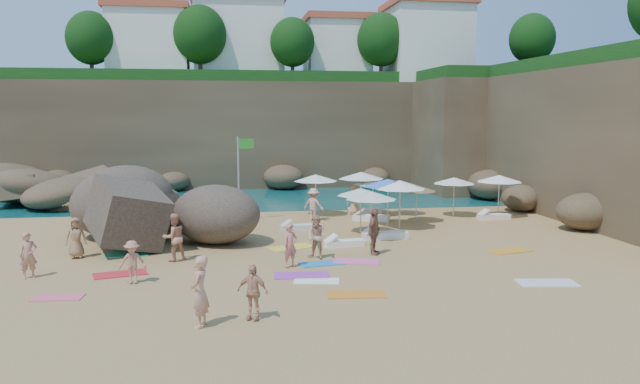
{
  "coord_description": "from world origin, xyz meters",
  "views": [
    {
      "loc": [
        -2.48,
        -25.51,
        5.68
      ],
      "look_at": [
        2.0,
        3.0,
        2.0
      ],
      "focal_mm": 35.0,
      "sensor_mm": 36.0,
      "label": 1
    }
  ],
  "objects": [
    {
      "name": "cliff_back",
      "position": [
        2.0,
        25.0,
        4.0
      ],
      "size": [
        44.0,
        8.0,
        8.0
      ],
      "primitive_type": "cube",
      "color": "brown",
      "rests_on": "ground"
    },
    {
      "name": "towel_13",
      "position": [
        8.18,
        -6.62,
        0.02
      ],
      "size": [
        2.07,
        1.25,
        0.03
      ],
      "primitive_type": "cube",
      "rotation": [
        0.0,
        0.0,
        -0.15
      ],
      "color": "silver",
      "rests_on": "ground"
    },
    {
      "name": "parasol_6",
      "position": [
        7.45,
        5.4,
        1.79
      ],
      "size": [
        2.06,
        2.06,
        1.95
      ],
      "color": "silver",
      "rests_on": "ground"
    },
    {
      "name": "towel_8",
      "position": [
        1.12,
        -2.79,
        0.01
      ],
      "size": [
        1.78,
        1.13,
        0.03
      ],
      "primitive_type": "cube",
      "rotation": [
        0.0,
        0.0,
        0.2
      ],
      "color": "#257DC6",
      "rests_on": "ground"
    },
    {
      "name": "person_stand_0",
      "position": [
        -9.15,
        -3.21,
        0.8
      ],
      "size": [
        0.7,
        0.61,
        1.61
      ],
      "primitive_type": "imported",
      "rotation": [
        0.0,
        0.0,
        0.46
      ],
      "color": "tan",
      "rests_on": "ground"
    },
    {
      "name": "parasol_7",
      "position": [
        7.24,
        7.79,
        1.79
      ],
      "size": [
        2.06,
        2.06,
        1.95
      ],
      "color": "silver",
      "rests_on": "ground"
    },
    {
      "name": "parasol_8",
      "position": [
        12.37,
        6.2,
        2.13
      ],
      "size": [
        2.45,
        2.45,
        2.32
      ],
      "color": "silver",
      "rests_on": "ground"
    },
    {
      "name": "towel_1",
      "position": [
        -7.6,
        -5.8,
        0.01
      ],
      "size": [
        1.57,
        0.87,
        0.03
      ],
      "primitive_type": "cube",
      "rotation": [
        0.0,
        0.0,
        -0.08
      ],
      "color": "#E5596F",
      "rests_on": "ground"
    },
    {
      "name": "towel_3",
      "position": [
        -6.25,
        0.37,
        0.01
      ],
      "size": [
        1.73,
        1.28,
        0.03
      ],
      "primitive_type": "cube",
      "rotation": [
        0.0,
        0.0,
        -0.36
      ],
      "color": "green",
      "rests_on": "ground"
    },
    {
      "name": "rock_promontory",
      "position": [
        -11.0,
        16.0,
        0.0
      ],
      "size": [
        12.0,
        7.0,
        2.0
      ],
      "primitive_type": null,
      "color": "brown",
      "rests_on": "ground"
    },
    {
      "name": "towel_5",
      "position": [
        0.6,
        -5.16,
        0.01
      ],
      "size": [
        1.65,
        1.05,
        0.03
      ],
      "primitive_type": "cube",
      "rotation": [
        0.0,
        0.0,
        -0.2
      ],
      "color": "white",
      "rests_on": "ground"
    },
    {
      "name": "cliff_corner",
      "position": [
        17.0,
        20.0,
        4.0
      ],
      "size": [
        10.0,
        12.0,
        8.0
      ],
      "primitive_type": "cube",
      "color": "brown",
      "rests_on": "ground"
    },
    {
      "name": "person_stand_1",
      "position": [
        -4.38,
        -1.41,
        0.93
      ],
      "size": [
        1.12,
        1.03,
        1.86
      ],
      "primitive_type": "imported",
      "rotation": [
        0.0,
        0.0,
        3.6
      ],
      "color": "tan",
      "rests_on": "ground"
    },
    {
      "name": "person_stand_3",
      "position": [
        3.49,
        -1.53,
        0.94
      ],
      "size": [
        0.99,
        1.17,
        1.87
      ],
      "primitive_type": "imported",
      "rotation": [
        0.0,
        0.0,
        0.98
      ],
      "color": "brown",
      "rests_on": "ground"
    },
    {
      "name": "person_stand_5",
      "position": [
        -9.64,
        7.33,
        0.95
      ],
      "size": [
        1.78,
        0.61,
        1.89
      ],
      "primitive_type": "imported",
      "rotation": [
        0.0,
        0.0,
        -0.06
      ],
      "color": "tan",
      "rests_on": "ground"
    },
    {
      "name": "towel_11",
      "position": [
        -6.35,
        -0.08,
        0.02
      ],
      "size": [
        1.76,
        0.91,
        0.03
      ],
      "primitive_type": "cube",
      "rotation": [
        0.0,
        0.0,
        0.03
      ],
      "color": "#34B774",
      "rests_on": "ground"
    },
    {
      "name": "towel_2",
      "position": [
        1.58,
        -6.89,
        0.02
      ],
      "size": [
        1.89,
        1.07,
        0.03
      ],
      "primitive_type": "cube",
      "rotation": [
        0.0,
        0.0,
        -0.09
      ],
      "color": "orange",
      "rests_on": "ground"
    },
    {
      "name": "towel_6",
      "position": [
        0.19,
        -4.36,
        0.02
      ],
      "size": [
        2.0,
        1.11,
        0.03
      ],
      "primitive_type": "cube",
      "rotation": [
        0.0,
        0.0,
        -0.08
      ],
      "color": "purple",
      "rests_on": "ground"
    },
    {
      "name": "parasol_5",
      "position": [
        3.91,
        2.82,
        1.99
      ],
      "size": [
        2.29,
        2.29,
        2.16
      ],
      "color": "silver",
      "rests_on": "ground"
    },
    {
      "name": "rock_outcrop",
      "position": [
        -5.08,
        2.96,
        0.0
      ],
      "size": [
        9.28,
        7.93,
        3.17
      ],
      "primitive_type": null,
      "rotation": [
        0.0,
        0.0,
        -0.28
      ],
      "color": "brown",
      "rests_on": "ground"
    },
    {
      "name": "towel_12",
      "position": [
        0.35,
        0.25,
        0.02
      ],
      "size": [
        2.16,
        1.61,
        0.03
      ],
      "primitive_type": "cube",
      "rotation": [
        0.0,
        0.0,
        0.37
      ],
      "color": "yellow",
      "rests_on": "ground"
    },
    {
      "name": "parasol_2",
      "position": [
        6.05,
        3.64,
        2.17
      ],
      "size": [
        2.5,
        2.5,
        2.37
      ],
      "color": "silver",
      "rests_on": "ground"
    },
    {
      "name": "lounger_5",
      "position": [
        4.74,
        1.43,
        0.16
      ],
      "size": [
        2.09,
        0.82,
        0.32
      ],
      "primitive_type": "cube",
      "rotation": [
        0.0,
        0.0,
        0.07
      ],
      "color": "white",
      "rests_on": "ground"
    },
    {
      "name": "ground",
      "position": [
        0.0,
        0.0,
        0.0
      ],
      "size": [
        120.0,
        120.0,
        0.0
      ],
      "primitive_type": "plane",
      "color": "tan",
      "rests_on": "ground"
    },
    {
      "name": "lounger_1",
      "position": [
        1.11,
        4.17,
        0.13
      ],
      "size": [
        1.75,
        0.84,
        0.26
      ],
      "primitive_type": "cube",
      "rotation": [
        0.0,
        0.0,
        0.18
      ],
      "color": "silver",
      "rests_on": "ground"
    },
    {
      "name": "parasol_1",
      "position": [
        5.12,
        8.15,
        2.21
      ],
      "size": [
        2.55,
        2.55,
        2.41
      ],
      "color": "silver",
      "rests_on": "ground"
    },
    {
      "name": "person_lie_0",
      "position": [
        -5.51,
        -4.52,
        0.19
      ],
      "size": [
        0.94,
        1.44,
        0.38
      ],
      "primitive_type": "imported",
      "rotation": [
        0.0,
        0.0,
        -0.01
      ],
      "color": "#B7755B",
      "rests_on": "ground"
    },
    {
      "name": "parasol_3",
      "position": [
        5.69,
        7.69,
        1.91
      ],
      "size": [
        2.2,
        2.2,
        2.08
      ],
      "color": "silver",
      "rests_on": "ground"
    },
    {
      "name": "lounger_3",
      "position": [
        2.61,
        0.17,
        0.13
      ],
      "size": [
        1.78,
        0.85,
        0.27
      ],
      "primitive_type": "cube",
      "rotation": [
        0.0,
        0.0,
        0.17
      ],
      "color": "white",
      "rests_on": "ground"
    },
    {
      "name": "person_stand_6",
      "position": [
        -3.14,
        -9.16,
        0.96
      ],
      "size": [
        0.64,
        0.8,
        1.93
      ],
      "primitive_type": "imported",
      "rotation": [
        0.0,
        0.0,
        4.44
      ],
      "color": "tan",
      "rests_on": "ground"
    },
    {
      "name": "parasol_10",
      "position": [
        5.67,
        4.49,
        2.2
      ],
      "size": [
        2.54,
        2.54,
        2.4
      ],
      "color": "silver",
      "rests_on": "ground"
    },
    {
      "name": "clifftop_trees",
      "position": [
        4.78,
        19.52,
        11.26
      ],
      "size": [
        35.6,
        23.82,
        4.4
      ],
      "color": "#11380F",
      "rests_on": "ground"
    },
    {
      "name": "parasol_4",
      "position": [
        10.03,
        6.8,
        1.99
      ],
      "size": [
        2.29,
        2.29,
        2.17
      ],
      "color": "silver",
      "rests_on": "ground"
    },
    {
      "name": "parasol_0",
      "position": [
        2.58,
        8.24,
        2.11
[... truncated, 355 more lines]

